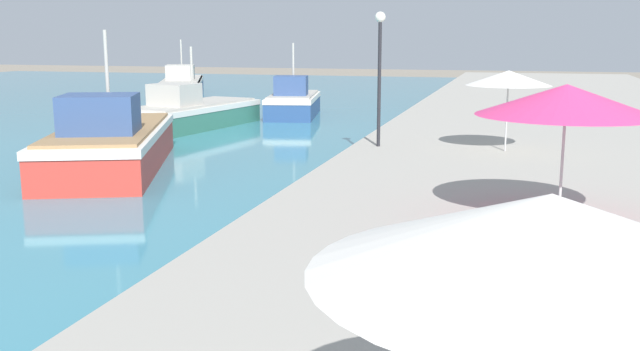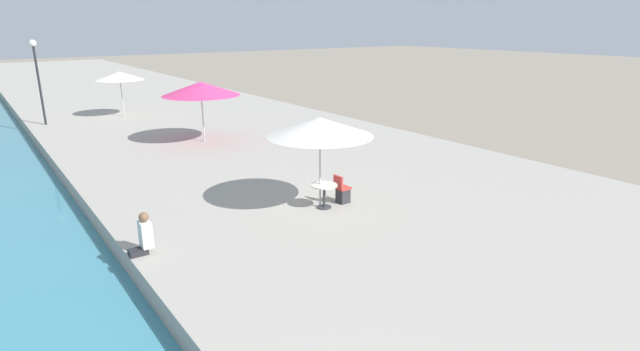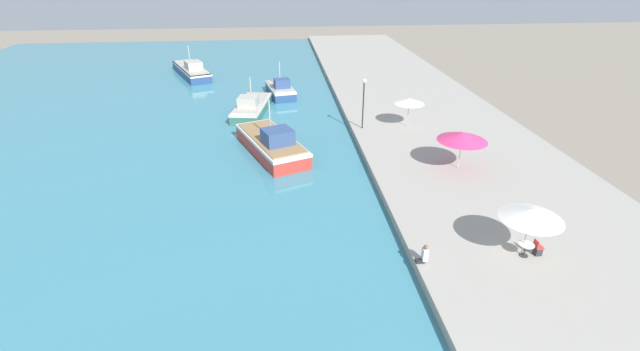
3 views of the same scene
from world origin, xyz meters
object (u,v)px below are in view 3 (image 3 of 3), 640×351
at_px(fishing_boat_near, 272,143).
at_px(cafe_umbrella_striped, 409,101).
at_px(cafe_umbrella_white, 463,137).
at_px(cafe_table, 526,247).
at_px(lamppost, 364,95).
at_px(fishing_boat_far, 280,89).
at_px(fishing_boat_mid, 252,107).
at_px(person_at_quay, 424,255).
at_px(cafe_umbrella_pink, 532,214).
at_px(fishing_boat_distant, 191,70).
at_px(cafe_chair_left, 538,250).

distance_m(fishing_boat_near, cafe_umbrella_striped, 13.24).
bearing_deg(cafe_umbrella_white, cafe_umbrella_striped, 97.90).
height_order(cafe_table, lamppost, lamppost).
bearing_deg(cafe_umbrella_striped, fishing_boat_far, 131.51).
height_order(cafe_umbrella_white, cafe_umbrella_striped, cafe_umbrella_white).
bearing_deg(cafe_table, fishing_boat_mid, 119.96).
distance_m(fishing_boat_mid, lamppost, 12.81).
xyz_separation_m(fishing_boat_near, fishing_boat_far, (0.99, 16.77, -0.10)).
relative_size(fishing_boat_near, cafe_table, 12.05).
bearing_deg(cafe_umbrella_striped, fishing_boat_near, -163.41).
bearing_deg(lamppost, cafe_umbrella_white, -58.45).
bearing_deg(fishing_boat_far, person_at_quay, -89.40).
bearing_deg(fishing_boat_mid, fishing_boat_near, -68.64).
relative_size(cafe_umbrella_pink, cafe_table, 3.95).
xyz_separation_m(fishing_boat_distant, lamppost, (19.37, -24.10, 2.86)).
bearing_deg(cafe_table, person_at_quay, 179.89).
bearing_deg(fishing_boat_distant, fishing_boat_far, -65.34).
xyz_separation_m(fishing_boat_far, fishing_boat_distant, (-12.09, 10.94, 0.02)).
bearing_deg(person_at_quay, cafe_umbrella_striped, 76.35).
xyz_separation_m(person_at_quay, lamppost, (0.53, 19.58, 2.63)).
bearing_deg(fishing_boat_near, person_at_quay, -85.78).
bearing_deg(fishing_boat_mid, fishing_boat_distant, 127.54).
distance_m(fishing_boat_far, fishing_boat_distant, 16.30).
height_order(cafe_umbrella_pink, cafe_table, cafe_umbrella_pink).
height_order(fishing_boat_far, cafe_chair_left, fishing_boat_far).
height_order(fishing_boat_mid, cafe_chair_left, fishing_boat_mid).
relative_size(fishing_boat_far, lamppost, 1.45).
xyz_separation_m(cafe_umbrella_pink, cafe_umbrella_white, (0.69, 10.44, 0.01)).
bearing_deg(cafe_chair_left, fishing_boat_far, -160.69).
bearing_deg(cafe_table, cafe_umbrella_pink, 109.85).
height_order(fishing_boat_mid, fishing_boat_far, fishing_boat_far).
distance_m(fishing_boat_mid, fishing_boat_far, 6.98).
relative_size(fishing_boat_far, cafe_umbrella_pink, 2.09).
distance_m(fishing_boat_mid, fishing_boat_distant, 19.39).
xyz_separation_m(cafe_umbrella_pink, cafe_chair_left, (0.78, -0.12, -2.16)).
height_order(cafe_umbrella_striped, cafe_table, cafe_umbrella_striped).
relative_size(fishing_boat_distant, cafe_umbrella_white, 3.12).
bearing_deg(fishing_boat_near, cafe_umbrella_pink, -72.04).
distance_m(cafe_umbrella_white, cafe_chair_left, 10.78).
height_order(cafe_umbrella_white, cafe_table, cafe_umbrella_white).
bearing_deg(cafe_umbrella_striped, lamppost, -178.31).
bearing_deg(person_at_quay, cafe_umbrella_pink, 1.45).
height_order(cafe_umbrella_pink, cafe_chair_left, cafe_umbrella_pink).
height_order(fishing_boat_near, fishing_boat_mid, fishing_boat_near).
height_order(cafe_umbrella_pink, cafe_umbrella_white, cafe_umbrella_white).
relative_size(fishing_boat_mid, cafe_umbrella_white, 2.34).
distance_m(fishing_boat_mid, cafe_umbrella_pink, 30.52).
height_order(cafe_umbrella_striped, cafe_chair_left, cafe_umbrella_striped).
xyz_separation_m(cafe_table, lamppost, (-4.89, 19.59, 2.56)).
distance_m(fishing_boat_near, fishing_boat_far, 16.80).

